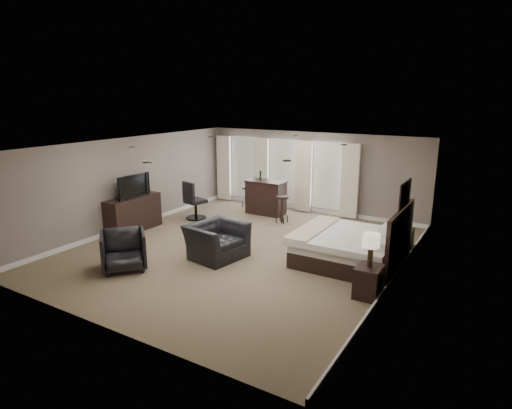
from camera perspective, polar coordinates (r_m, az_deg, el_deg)
The scene contains 16 objects.
room at distance 10.34m, azimuth -2.09°, elevation 0.74°, with size 7.60×8.60×2.64m.
window_bay at distance 14.33m, azimuth 3.53°, elevation 4.18°, with size 5.25×0.20×2.30m.
bed at distance 9.91m, azimuth 12.38°, elevation -3.74°, with size 2.24×2.14×1.43m, color silver.
nightstand_near at distance 8.51m, azimuth 14.76°, elevation -9.92°, with size 0.46×0.56×0.61m, color black.
nightstand_far at distance 11.16m, azimuth 19.03°, elevation -4.47°, with size 0.42×0.52×0.56m, color black.
lamp_near at distance 8.28m, azimuth 15.04°, elevation -5.93°, with size 0.32×0.32×0.65m, color beige.
lamp_far at distance 10.99m, azimuth 19.30°, elevation -1.40°, with size 0.33×0.33×0.68m, color beige.
wall_art at distance 9.36m, azimuth 19.21°, elevation 1.31°, with size 0.04×0.96×0.56m, color slate.
dresser at distance 12.54m, azimuth -16.02°, elevation -1.19°, with size 0.54×1.69×0.98m, color black.
tv at distance 12.41m, azimuth -16.20°, elevation 1.31°, with size 1.12×0.64×0.15m, color black.
armchair_near at distance 10.10m, azimuth -5.27°, elevation -4.06°, with size 1.27×0.82×1.11m, color black.
armchair_far at distance 9.85m, azimuth -17.26°, elevation -5.63°, with size 0.93×0.87×0.95m, color black.
bar_counter at distance 13.75m, azimuth 1.32°, elevation 0.98°, with size 1.26×0.65×1.10m, color black.
bar_stool_left at distance 14.65m, azimuth -1.23°, elevation 1.03°, with size 0.33×0.33×0.70m, color black.
bar_stool_right at distance 12.81m, azimuth 3.49°, elevation -0.66°, with size 0.40×0.40×0.83m, color black.
desk_chair at distance 13.29m, azimuth -8.07°, elevation 0.59°, with size 0.61×0.61×1.20m, color black.
Camera 1 is at (5.50, -8.41, 3.74)m, focal length 30.00 mm.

